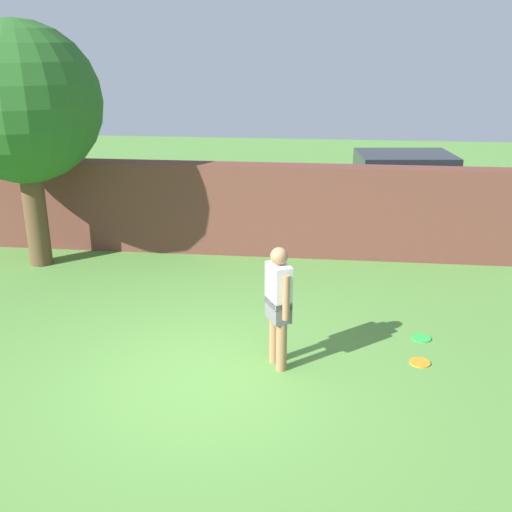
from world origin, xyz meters
TOP-DOWN VIEW (x-y plane):
  - ground_plane at (0.00, 0.00)m, footprint 40.00×40.00m
  - brick_wall at (-1.50, 4.86)m, footprint 13.18×0.50m
  - tree at (-3.88, 3.78)m, footprint 2.79×2.79m
  - person at (0.88, 0.47)m, footprint 0.36×0.49m
  - car at (3.12, 6.75)m, footprint 4.37×2.31m
  - frisbee_green at (2.85, 1.44)m, footprint 0.27×0.27m
  - frisbee_orange at (2.73, 0.73)m, footprint 0.27×0.27m

SIDE VIEW (x-z plane):
  - ground_plane at x=0.00m, z-range 0.00..0.00m
  - frisbee_green at x=2.85m, z-range 0.00..0.02m
  - frisbee_orange at x=2.73m, z-range 0.00..0.02m
  - car at x=3.12m, z-range 0.00..1.72m
  - brick_wall at x=-1.50m, z-range 0.00..1.78m
  - person at x=0.88m, z-range 0.09..1.71m
  - tree at x=-3.88m, z-range 0.76..5.13m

